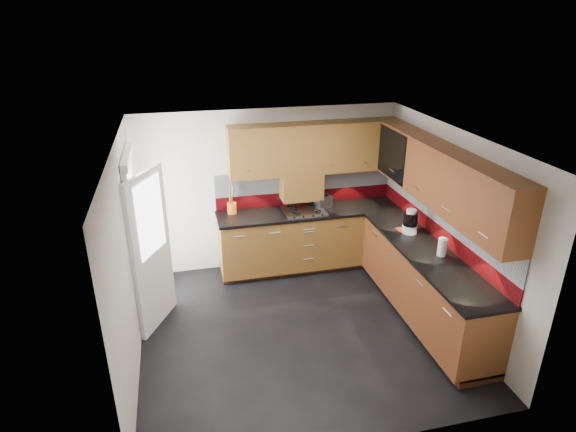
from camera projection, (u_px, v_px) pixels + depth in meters
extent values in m
cube|color=black|center=(299.00, 329.00, 5.99)|extent=(4.00, 3.80, 0.02)
cube|color=white|center=(301.00, 135.00, 5.01)|extent=(4.00, 3.80, 0.10)
cube|color=beige|center=(269.00, 189.00, 7.15)|extent=(4.00, 0.08, 2.64)
cube|color=beige|center=(358.00, 342.00, 3.86)|extent=(4.00, 0.08, 2.64)
cube|color=beige|center=(123.00, 261.00, 5.10)|extent=(0.08, 3.80, 2.64)
cube|color=beige|center=(452.00, 226.00, 5.92)|extent=(0.08, 3.80, 2.64)
cube|color=brown|center=(309.00, 238.00, 7.25)|extent=(2.70, 0.60, 0.95)
cube|color=brown|center=(424.00, 284.00, 6.05)|extent=(0.60, 2.60, 0.95)
cube|color=#3D1E11|center=(308.00, 262.00, 7.45)|extent=(2.70, 0.54, 0.10)
cube|color=#3D1E11|center=(423.00, 312.00, 6.22)|extent=(0.54, 2.60, 0.10)
cube|color=black|center=(310.00, 212.00, 7.06)|extent=(2.72, 0.62, 0.04)
cube|color=black|center=(428.00, 254.00, 5.85)|extent=(0.62, 2.60, 0.04)
cube|color=maroon|center=(305.00, 197.00, 7.29)|extent=(2.70, 0.02, 0.20)
cube|color=silver|center=(305.00, 180.00, 7.18)|extent=(2.70, 0.02, 0.34)
cube|color=maroon|center=(438.00, 231.00, 6.15)|extent=(0.02, 3.20, 0.20)
cube|color=silver|center=(441.00, 212.00, 6.05)|extent=(0.02, 3.20, 0.34)
cube|color=brown|center=(315.00, 148.00, 6.85)|extent=(2.50, 0.33, 0.72)
cube|color=brown|center=(442.00, 177.00, 5.66)|extent=(0.33, 2.87, 0.72)
cube|color=silver|center=(308.00, 166.00, 6.75)|extent=(1.80, 0.01, 0.16)
cube|color=silver|center=(428.00, 196.00, 5.67)|extent=(0.01, 2.00, 0.16)
cube|color=brown|center=(301.00, 186.00, 7.03)|extent=(0.60, 0.33, 0.40)
cube|color=black|center=(391.00, 154.00, 6.54)|extent=(0.01, 0.80, 0.66)
cube|color=#FFD18C|center=(412.00, 153.00, 6.61)|extent=(0.01, 0.76, 0.64)
cube|color=black|center=(403.00, 152.00, 6.57)|extent=(0.29, 0.76, 0.01)
cylinder|color=black|center=(412.00, 150.00, 6.31)|extent=(0.07, 0.07, 0.16)
cylinder|color=black|center=(407.00, 147.00, 6.44)|extent=(0.07, 0.07, 0.16)
cylinder|color=white|center=(402.00, 144.00, 6.58)|extent=(0.07, 0.07, 0.16)
cylinder|color=black|center=(397.00, 141.00, 6.71)|extent=(0.07, 0.07, 0.16)
cube|color=white|center=(137.00, 239.00, 5.99)|extent=(0.06, 0.95, 2.04)
cube|color=white|center=(152.00, 252.00, 5.72)|extent=(0.42, 0.73, 1.98)
cube|color=white|center=(150.00, 217.00, 5.55)|extent=(0.28, 0.50, 0.90)
cube|color=silver|center=(304.00, 211.00, 7.03)|extent=(0.59, 0.51, 0.02)
torus|color=black|center=(296.00, 213.00, 6.87)|extent=(0.13, 0.13, 0.02)
torus|color=black|center=(316.00, 211.00, 6.94)|extent=(0.13, 0.13, 0.02)
torus|color=black|center=(292.00, 207.00, 7.09)|extent=(0.13, 0.13, 0.02)
torus|color=black|center=(312.00, 205.00, 7.16)|extent=(0.13, 0.13, 0.02)
cube|color=black|center=(308.00, 216.00, 6.80)|extent=(0.45, 0.04, 0.02)
cylinder|color=orange|center=(232.00, 208.00, 6.92)|extent=(0.13, 0.13, 0.16)
cylinder|color=olive|center=(231.00, 195.00, 6.86)|extent=(0.06, 0.02, 0.32)
cylinder|color=olive|center=(232.00, 195.00, 6.87)|extent=(0.06, 0.03, 0.30)
cylinder|color=olive|center=(230.00, 194.00, 6.85)|extent=(0.06, 0.04, 0.35)
cylinder|color=olive|center=(232.00, 196.00, 6.87)|extent=(0.05, 0.04, 0.28)
cylinder|color=olive|center=(230.00, 195.00, 6.85)|extent=(0.04, 0.06, 0.31)
cube|color=silver|center=(323.00, 202.00, 7.15)|extent=(0.28, 0.23, 0.17)
cube|color=black|center=(323.00, 196.00, 7.11)|extent=(0.18, 0.09, 0.01)
cube|color=black|center=(323.00, 195.00, 7.15)|extent=(0.18, 0.09, 0.01)
cylinder|color=white|center=(410.00, 229.00, 6.34)|extent=(0.20, 0.20, 0.11)
cylinder|color=black|center=(411.00, 219.00, 6.28)|extent=(0.18, 0.18, 0.17)
cylinder|color=white|center=(411.00, 211.00, 6.24)|extent=(0.13, 0.13, 0.04)
cylinder|color=white|center=(442.00, 247.00, 5.72)|extent=(0.11, 0.11, 0.22)
cube|color=red|center=(403.00, 230.00, 6.43)|extent=(0.15, 0.13, 0.02)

